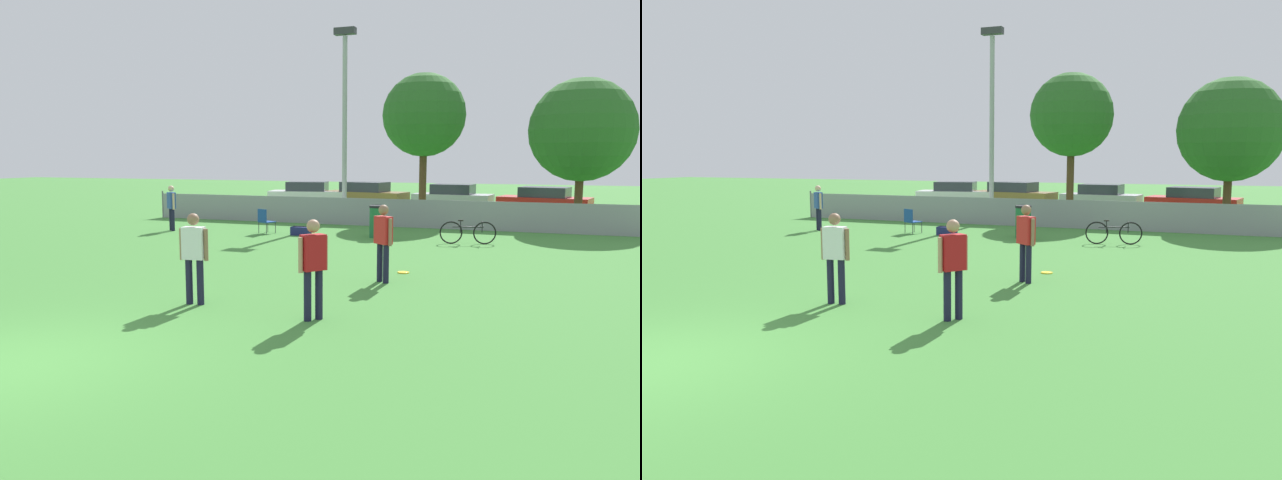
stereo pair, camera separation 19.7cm
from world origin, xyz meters
TOP-DOWN VIEW (x-y plane):
  - ground_plane at (0.00, 0.00)m, footprint 120.00×120.00m
  - fence_backline at (0.00, 18.00)m, footprint 20.25×0.07m
  - light_pole at (-1.84, 19.40)m, footprint 0.90×0.36m
  - tree_near_pole at (1.14, 21.30)m, footprint 3.59×3.59m
  - tree_far_right at (7.49, 21.30)m, footprint 4.11×4.11m
  - player_defender_red at (2.95, 3.67)m, footprint 0.42×0.47m
  - player_receiver_white at (0.46, 3.93)m, footprint 0.56×0.27m
  - player_thrower_red at (3.20, 7.19)m, footprint 0.47×0.42m
  - spectator_in_blue at (-6.74, 13.78)m, footprint 0.45×0.41m
  - frisbee_disc at (3.37, 8.45)m, footprint 0.28×0.28m
  - folding_chair_sideline at (-3.11, 14.25)m, footprint 0.63×0.63m
  - bicycle_sideline at (4.11, 14.04)m, footprint 1.72×0.57m
  - trash_bin at (0.98, 14.58)m, footprint 0.55×0.55m
  - gear_bag_sideline at (-1.70, 14.22)m, footprint 0.67×0.37m
  - parked_car_white at (-6.36, 26.32)m, footprint 4.42×2.52m
  - parked_car_tan at (-3.13, 26.66)m, footprint 4.82×2.50m
  - parked_car_silver at (1.64, 26.49)m, footprint 4.07×2.05m
  - parked_car_red at (6.11, 25.58)m, footprint 4.40×2.57m

SIDE VIEW (x-z plane):
  - ground_plane at x=0.00m, z-range 0.00..0.00m
  - frisbee_disc at x=3.37m, z-range 0.00..0.03m
  - gear_bag_sideline at x=-1.70m, z-range -0.01..0.31m
  - bicycle_sideline at x=4.11m, z-range -0.01..0.76m
  - folding_chair_sideline at x=-3.11m, z-range 0.05..0.94m
  - fence_backline at x=0.00m, z-range -0.05..1.16m
  - trash_bin at x=0.98m, z-range 0.00..1.11m
  - parked_car_silver at x=1.64m, z-range -0.03..1.33m
  - parked_car_red at x=6.11m, z-range 0.00..1.32m
  - parked_car_white at x=-6.36m, z-range -0.02..1.36m
  - parked_car_tan at x=-3.13m, z-range -0.03..1.37m
  - spectator_in_blue at x=-6.74m, z-range 0.13..1.82m
  - player_defender_red at x=2.95m, z-range 0.14..1.85m
  - player_receiver_white at x=0.46m, z-range 0.14..1.85m
  - player_thrower_red at x=3.20m, z-range 0.14..1.85m
  - tree_far_right at x=7.49m, z-range 0.87..6.74m
  - tree_near_pole at x=1.14m, z-range 1.35..7.69m
  - light_pole at x=-1.84m, z-range 0.75..8.80m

